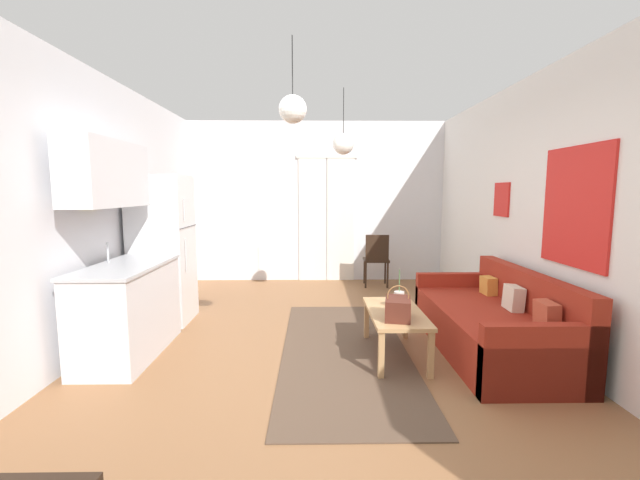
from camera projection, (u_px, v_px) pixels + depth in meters
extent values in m
cube|color=#8E603D|center=(319.00, 375.00, 3.61)|extent=(5.08, 8.04, 0.10)
cube|color=silver|center=(316.00, 202.00, 7.18)|extent=(4.68, 0.10, 2.81)
cube|color=white|center=(312.00, 220.00, 7.15)|extent=(0.48, 0.02, 2.17)
cube|color=white|center=(341.00, 220.00, 7.16)|extent=(0.48, 0.02, 2.17)
cube|color=white|center=(327.00, 156.00, 7.02)|extent=(1.07, 0.03, 0.06)
cube|color=white|center=(584.00, 213.00, 3.47)|extent=(0.10, 7.64, 2.81)
cube|color=red|center=(575.00, 207.00, 3.50)|extent=(0.02, 0.89, 1.05)
cube|color=red|center=(502.00, 200.00, 4.87)|extent=(0.02, 0.36, 0.41)
cube|color=silver|center=(49.00, 214.00, 3.40)|extent=(0.10, 7.64, 2.81)
cube|color=yellow|center=(89.00, 188.00, 3.91)|extent=(0.02, 0.32, 0.40)
cube|color=brown|center=(344.00, 350.00, 4.05)|extent=(1.23, 3.03, 0.01)
cube|color=maroon|center=(487.00, 330.00, 4.02)|extent=(0.94, 2.02, 0.43)
cube|color=maroon|center=(527.00, 312.00, 4.00)|extent=(0.15, 2.02, 0.81)
cube|color=maroon|center=(541.00, 362.00, 3.06)|extent=(0.94, 0.11, 0.60)
cube|color=maroon|center=(454.00, 297.00, 4.95)|extent=(0.94, 0.11, 0.60)
cube|color=#B74C33|center=(547.00, 316.00, 3.39)|extent=(0.14, 0.24, 0.24)
cube|color=beige|center=(514.00, 298.00, 3.96)|extent=(0.14, 0.24, 0.24)
cube|color=gold|center=(488.00, 286.00, 4.56)|extent=(0.14, 0.20, 0.20)
cube|color=tan|center=(395.00, 313.00, 3.87)|extent=(0.50, 1.03, 0.04)
cube|color=tan|center=(381.00, 355.00, 3.42)|extent=(0.05, 0.05, 0.42)
cube|color=tan|center=(431.00, 355.00, 3.43)|extent=(0.05, 0.05, 0.42)
cube|color=tan|center=(367.00, 320.00, 4.37)|extent=(0.05, 0.05, 0.42)
cube|color=tan|center=(406.00, 320.00, 4.37)|extent=(0.05, 0.05, 0.42)
cylinder|color=beige|center=(399.00, 300.00, 3.95)|extent=(0.10, 0.10, 0.17)
cylinder|color=#477F42|center=(399.00, 281.00, 3.93)|extent=(0.01, 0.01, 0.22)
cube|color=#512319|center=(398.00, 309.00, 3.61)|extent=(0.28, 0.35, 0.19)
torus|color=brown|center=(398.00, 296.00, 3.60)|extent=(0.20, 0.01, 0.20)
cube|color=white|center=(163.00, 249.00, 4.89)|extent=(0.63, 0.65, 1.78)
cube|color=#4C4C51|center=(188.00, 227.00, 4.86)|extent=(0.01, 0.62, 0.01)
cylinder|color=#B7BABF|center=(184.00, 210.00, 4.65)|extent=(0.02, 0.02, 0.25)
cylinder|color=#B7BABF|center=(186.00, 255.00, 4.72)|extent=(0.02, 0.02, 0.39)
cube|color=silver|center=(128.00, 312.00, 3.91)|extent=(0.57, 1.25, 0.86)
cube|color=#B7BABF|center=(126.00, 266.00, 3.85)|extent=(0.60, 1.28, 0.03)
cube|color=#999BA0|center=(132.00, 268.00, 3.98)|extent=(0.36, 0.40, 0.10)
cylinder|color=#B7BABF|center=(108.00, 252.00, 3.96)|extent=(0.02, 0.02, 0.20)
cube|color=silver|center=(107.00, 174.00, 3.75)|extent=(0.32, 1.13, 0.62)
cylinder|color=black|center=(385.00, 271.00, 6.97)|extent=(0.03, 0.03, 0.43)
cylinder|color=black|center=(364.00, 271.00, 6.99)|extent=(0.03, 0.03, 0.43)
cylinder|color=black|center=(388.00, 275.00, 6.64)|extent=(0.03, 0.03, 0.43)
cylinder|color=black|center=(366.00, 275.00, 6.65)|extent=(0.03, 0.03, 0.43)
cube|color=black|center=(376.00, 260.00, 6.79)|extent=(0.44, 0.42, 0.04)
cube|color=black|center=(377.00, 248.00, 6.58)|extent=(0.38, 0.05, 0.43)
cylinder|color=black|center=(292.00, 65.00, 3.18)|extent=(0.01, 0.01, 0.45)
sphere|color=white|center=(293.00, 109.00, 3.22)|extent=(0.23, 0.23, 0.23)
cylinder|color=black|center=(344.00, 111.00, 4.78)|extent=(0.01, 0.01, 0.53)
sphere|color=white|center=(343.00, 144.00, 4.83)|extent=(0.25, 0.25, 0.25)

